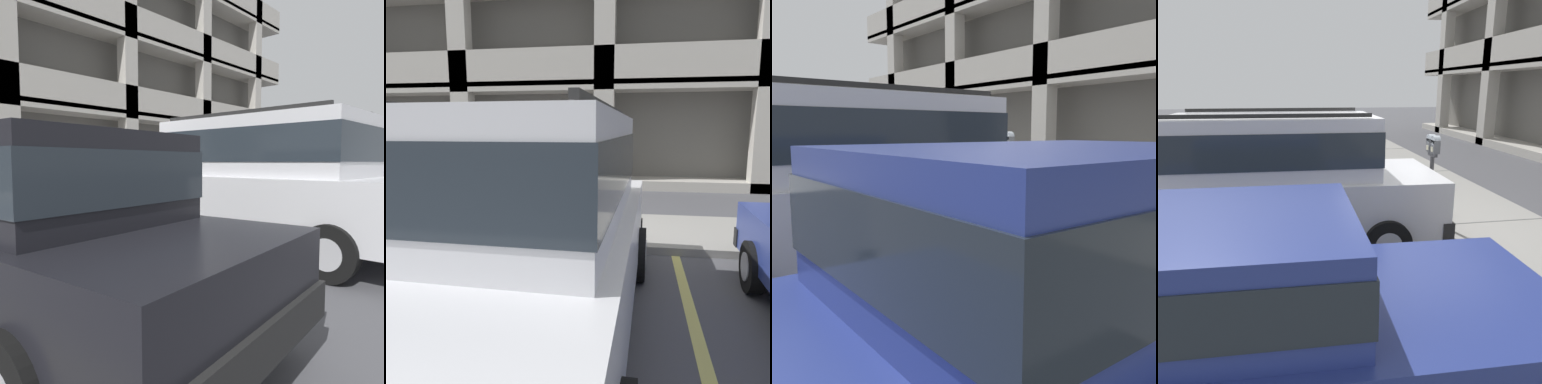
# 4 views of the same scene
# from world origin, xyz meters

# --- Properties ---
(ground_plane) EXTENTS (80.00, 80.00, 0.10)m
(ground_plane) POSITION_xyz_m (0.00, 0.00, -0.05)
(ground_plane) COLOR #4C4C51
(sidewalk) EXTENTS (40.00, 2.20, 0.12)m
(sidewalk) POSITION_xyz_m (0.00, 1.30, 0.06)
(sidewalk) COLOR gray
(sidewalk) RESTS_ON ground_plane
(parking_stall_lines) EXTENTS (13.06, 4.80, 0.01)m
(parking_stall_lines) POSITION_xyz_m (1.62, -1.40, 0.00)
(parking_stall_lines) COLOR #DBD16B
(parking_stall_lines) RESTS_ON ground_plane
(silver_suv) EXTENTS (2.11, 4.83, 2.03)m
(silver_suv) POSITION_xyz_m (0.12, -2.22, 1.09)
(silver_suv) COLOR silver
(silver_suv) RESTS_ON ground_plane
(red_sedan) EXTENTS (2.09, 4.61, 1.54)m
(red_sedan) POSITION_xyz_m (-3.48, -2.17, 0.82)
(red_sedan) COLOR black
(red_sedan) RESTS_ON ground_plane
(dark_hatchback) EXTENTS (1.93, 4.52, 1.54)m
(dark_hatchback) POSITION_xyz_m (3.15, -2.41, 0.82)
(dark_hatchback) COLOR navy
(dark_hatchback) RESTS_ON ground_plane
(parking_meter_near) EXTENTS (0.35, 0.12, 1.48)m
(parking_meter_near) POSITION_xyz_m (-0.27, 0.35, 1.22)
(parking_meter_near) COLOR #47474C
(parking_meter_near) RESTS_ON sidewalk
(fire_hydrant) EXTENTS (0.30, 0.30, 0.70)m
(fire_hydrant) POSITION_xyz_m (4.45, 0.65, 0.46)
(fire_hydrant) COLOR red
(fire_hydrant) RESTS_ON sidewalk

